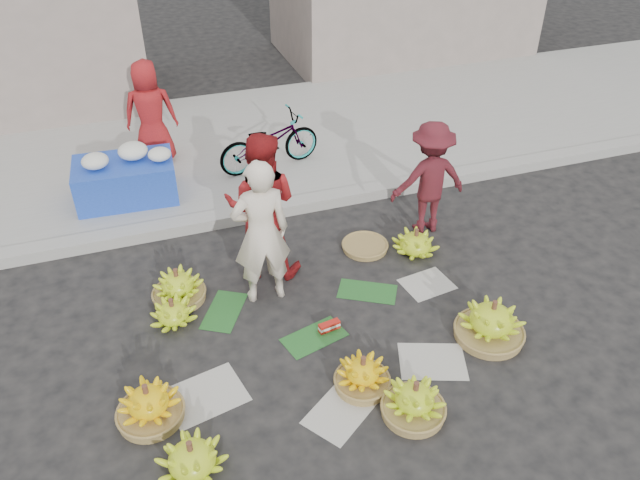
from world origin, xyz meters
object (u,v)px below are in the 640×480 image
object	(u,v)px
banana_bunch_4	(491,322)
flower_table	(126,178)
banana_bunch_0	(149,404)
bicycle	(269,142)
vendor_cream	(261,233)

from	to	relation	value
banana_bunch_4	flower_table	size ratio (longest dim) A/B	0.61
banana_bunch_0	banana_bunch_4	distance (m)	3.42
banana_bunch_0	bicycle	size ratio (longest dim) A/B	0.39
vendor_cream	bicycle	world-z (taller)	vendor_cream
banana_bunch_4	flower_table	distance (m)	5.04
flower_table	bicycle	xyz separation A→B (m)	(2.04, 0.22, 0.09)
banana_bunch_0	flower_table	world-z (taller)	flower_table
banana_bunch_0	vendor_cream	xyz separation A→B (m)	(1.40, 1.31, 0.68)
vendor_cream	bicycle	xyz separation A→B (m)	(0.79, 2.66, -0.33)
flower_table	bicycle	distance (m)	2.05
banana_bunch_4	vendor_cream	bearing A→B (deg)	145.58
flower_table	vendor_cream	bearing A→B (deg)	-59.72
flower_table	banana_bunch_4	bearing A→B (deg)	-46.29
banana_bunch_0	banana_bunch_4	size ratio (longest dim) A/B	0.73
flower_table	bicycle	world-z (taller)	bicycle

